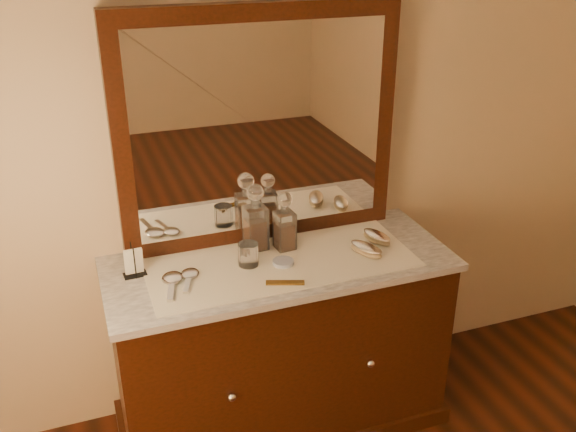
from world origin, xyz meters
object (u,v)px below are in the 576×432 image
object	(u,v)px
decanter_right	(285,227)
brush_far	(377,237)
comb	(285,283)
mirror_frame	(260,128)
brush_near	(366,249)
decanter_left	(256,224)
hand_mirror_inner	(189,276)
hand_mirror_outer	(172,280)
dresser_cabinet	(280,347)
pin_dish	(283,262)
napkin_rack	(134,263)

from	to	relation	value
decanter_right	brush_far	world-z (taller)	decanter_right
comb	mirror_frame	bearing A→B (deg)	104.10
brush_near	brush_far	size ratio (longest dim) A/B	1.07
decanter_left	decanter_right	distance (m)	0.12
decanter_right	brush_far	size ratio (longest dim) A/B	1.57
brush_far	hand_mirror_inner	xyz separation A→B (m)	(-0.84, -0.02, -0.01)
brush_near	brush_far	distance (m)	0.13
hand_mirror_outer	hand_mirror_inner	distance (m)	0.07
dresser_cabinet	comb	size ratio (longest dim) A/B	9.31
pin_dish	decanter_right	bearing A→B (deg)	67.73
decanter_left	decanter_right	bearing A→B (deg)	-21.13
decanter_left	brush_far	distance (m)	0.54
decanter_left	brush_far	xyz separation A→B (m)	(0.51, -0.12, -0.09)
brush_near	comb	bearing A→B (deg)	-164.74
decanter_right	mirror_frame	bearing A→B (deg)	110.14
comb	napkin_rack	world-z (taller)	napkin_rack
pin_dish	napkin_rack	world-z (taller)	napkin_rack
decanter_left	hand_mirror_outer	xyz separation A→B (m)	(-0.39, -0.16, -0.10)
pin_dish	brush_near	distance (m)	0.36
mirror_frame	napkin_rack	bearing A→B (deg)	-164.84
pin_dish	decanter_left	world-z (taller)	decanter_left
napkin_rack	decanter_left	distance (m)	0.53
hand_mirror_inner	pin_dish	bearing A→B (deg)	-3.85
brush_near	pin_dish	bearing A→B (deg)	173.81
comb	napkin_rack	bearing A→B (deg)	172.89
decanter_right	hand_mirror_inner	world-z (taller)	decanter_right
pin_dish	decanter_right	world-z (taller)	decanter_right
dresser_cabinet	mirror_frame	distance (m)	0.97
comb	napkin_rack	xyz separation A→B (m)	(-0.54, 0.27, 0.05)
decanter_right	brush_far	distance (m)	0.41
decanter_left	brush_far	world-z (taller)	decanter_left
brush_far	hand_mirror_inner	world-z (taller)	brush_far
decanter_right	brush_near	world-z (taller)	decanter_right
hand_mirror_outer	brush_far	bearing A→B (deg)	2.42
mirror_frame	dresser_cabinet	bearing A→B (deg)	-90.00
pin_dish	brush_near	size ratio (longest dim) A/B	0.50
pin_dish	brush_far	size ratio (longest dim) A/B	0.53
hand_mirror_outer	brush_near	bearing A→B (deg)	-3.55
dresser_cabinet	brush_far	size ratio (longest dim) A/B	8.50
comb	brush_near	world-z (taller)	brush_near
mirror_frame	hand_mirror_outer	size ratio (longest dim) A/B	5.41
comb	decanter_right	size ratio (longest dim) A/B	0.58
napkin_rack	mirror_frame	bearing A→B (deg)	15.16
mirror_frame	decanter_right	xyz separation A→B (m)	(0.06, -0.15, -0.40)
pin_dish	hand_mirror_inner	bearing A→B (deg)	176.15
hand_mirror_outer	hand_mirror_inner	bearing A→B (deg)	11.32
pin_dish	mirror_frame	bearing A→B (deg)	90.46
comb	decanter_left	size ratio (longest dim) A/B	0.51
napkin_rack	hand_mirror_inner	world-z (taller)	napkin_rack
hand_mirror_outer	decanter_right	bearing A→B (deg)	13.11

